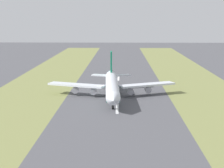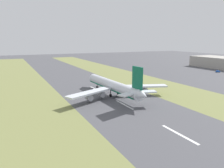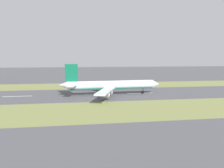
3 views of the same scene
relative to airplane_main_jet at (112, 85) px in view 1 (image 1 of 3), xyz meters
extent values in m
plane|color=#4C4C51|center=(-2.78, 3.75, -6.02)|extent=(800.00, 800.00, 0.00)
cube|color=olive|center=(-47.78, 3.75, -6.02)|extent=(40.00, 600.00, 0.01)
cube|color=olive|center=(42.22, 3.75, -6.02)|extent=(40.00, 600.00, 0.01)
cube|color=silver|center=(-2.78, -58.10, -6.01)|extent=(1.20, 18.00, 0.01)
cube|color=silver|center=(-2.78, -18.10, -6.01)|extent=(1.20, 18.00, 0.01)
cube|color=silver|center=(-2.78, 21.90, -6.01)|extent=(1.20, 18.00, 0.01)
cylinder|color=silver|center=(-0.08, 1.90, 0.18)|extent=(8.27, 56.20, 6.00)
cone|color=silver|center=(-1.32, 32.38, 0.18)|extent=(6.08, 5.23, 5.88)
cone|color=silver|center=(1.18, -29.07, 0.98)|extent=(5.34, 6.20, 5.10)
cube|color=#0F6647|center=(-0.08, 1.90, -1.47)|extent=(7.88, 53.95, 0.70)
cube|color=silver|center=(-17.27, -6.02, -0.72)|extent=(28.90, 17.41, 0.90)
cube|color=silver|center=(17.70, -4.60, -0.72)|extent=(29.33, 15.41, 0.90)
cylinder|color=#93939E|center=(-8.91, -2.46, -3.17)|extent=(3.39, 4.93, 3.20)
cylinder|color=#93939E|center=(-17.76, -6.32, -3.17)|extent=(3.39, 4.93, 3.20)
cylinder|color=#93939E|center=(9.08, -1.73, -3.17)|extent=(3.39, 4.93, 3.20)
cylinder|color=#93939E|center=(18.21, -4.86, -3.17)|extent=(3.39, 4.93, 3.20)
cube|color=#0F6647|center=(0.98, -24.07, 8.68)|extent=(1.12, 8.03, 11.00)
cube|color=silver|center=(-4.52, -24.30, 1.18)|extent=(10.91, 7.60, 0.60)
cube|color=silver|center=(6.47, -23.85, 1.18)|extent=(10.82, 6.94, 0.60)
cylinder|color=#59595E|center=(-0.94, 23.17, -3.52)|extent=(0.50, 0.50, 3.20)
cylinder|color=black|center=(-0.94, 23.17, -5.12)|extent=(0.97, 1.84, 1.80)
cylinder|color=#59595E|center=(-2.55, -1.20, -3.52)|extent=(0.50, 0.50, 3.20)
cylinder|color=black|center=(-2.55, -1.20, -5.12)|extent=(0.97, 1.84, 1.80)
cylinder|color=#59595E|center=(2.64, -0.99, -3.52)|extent=(0.50, 0.50, 3.20)
cylinder|color=black|center=(2.64, -0.99, -5.12)|extent=(0.97, 1.84, 1.80)
camera|label=1|loc=(-4.14, 176.56, 32.24)|focal=60.00mm
camera|label=2|loc=(-56.06, -112.59, 26.94)|focal=35.00mm
camera|label=3|loc=(140.07, -19.88, 18.49)|focal=35.00mm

